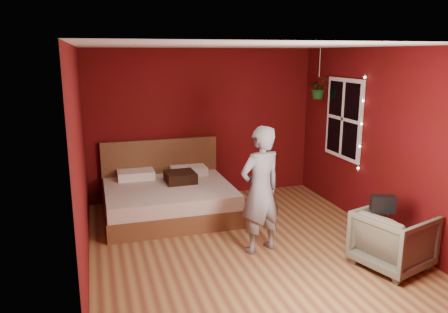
# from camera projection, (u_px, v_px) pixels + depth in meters

# --- Properties ---
(floor) EXTENTS (4.50, 4.50, 0.00)m
(floor) POSITION_uv_depth(u_px,v_px,m) (244.00, 245.00, 5.86)
(floor) COLOR olive
(floor) RESTS_ON ground
(room_walls) EXTENTS (4.04, 4.54, 2.62)m
(room_walls) POSITION_uv_depth(u_px,v_px,m) (246.00, 121.00, 5.47)
(room_walls) COLOR #59090F
(room_walls) RESTS_ON ground
(window) EXTENTS (0.05, 0.97, 1.27)m
(window) POSITION_uv_depth(u_px,v_px,m) (344.00, 119.00, 6.91)
(window) COLOR white
(window) RESTS_ON room_walls
(fairy_lights) EXTENTS (0.04, 0.04, 1.45)m
(fairy_lights) POSITION_uv_depth(u_px,v_px,m) (361.00, 124.00, 6.41)
(fairy_lights) COLOR silver
(fairy_lights) RESTS_ON room_walls
(bed) EXTENTS (1.97, 1.68, 1.08)m
(bed) POSITION_uv_depth(u_px,v_px,m) (168.00, 197.00, 6.93)
(bed) COLOR brown
(bed) RESTS_ON ground
(person) EXTENTS (0.69, 0.54, 1.65)m
(person) POSITION_uv_depth(u_px,v_px,m) (260.00, 190.00, 5.51)
(person) COLOR slate
(person) RESTS_ON ground
(armchair) EXTENTS (0.97, 0.96, 0.71)m
(armchair) POSITION_uv_depth(u_px,v_px,m) (393.00, 240.00, 5.18)
(armchair) COLOR #5E5C4A
(armchair) RESTS_ON ground
(handbag) EXTENTS (0.31, 0.24, 0.20)m
(handbag) POSITION_uv_depth(u_px,v_px,m) (383.00, 204.00, 5.08)
(handbag) COLOR black
(handbag) RESTS_ON armchair
(throw_pillow) EXTENTS (0.48, 0.48, 0.16)m
(throw_pillow) POSITION_uv_depth(u_px,v_px,m) (180.00, 177.00, 7.00)
(throw_pillow) COLOR black
(throw_pillow) RESTS_ON bed
(hanging_plant) EXTENTS (0.34, 0.30, 0.84)m
(hanging_plant) POSITION_uv_depth(u_px,v_px,m) (319.00, 88.00, 7.34)
(hanging_plant) COLOR silver
(hanging_plant) RESTS_ON room_walls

